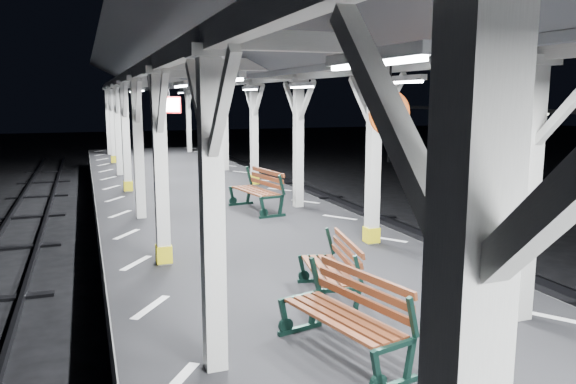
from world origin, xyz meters
TOP-DOWN VIEW (x-y plane):
  - ground at (0.00, 0.00)m, footprint 120.00×120.00m
  - platform at (0.00, 0.00)m, footprint 6.00×50.00m
  - hazard_stripes_left at (-2.45, 0.00)m, footprint 1.00×48.00m
  - hazard_stripes_right at (2.45, 0.00)m, footprint 1.00×48.00m
  - track_right at (5.00, 0.00)m, footprint 2.20×60.00m
  - canopy at (0.00, -0.01)m, footprint 5.40×49.00m
  - bench_near at (-0.54, -2.20)m, footprint 0.99×1.79m
  - bench_mid at (0.02, -0.57)m, footprint 0.88×1.69m
  - bench_far at (0.90, 5.87)m, footprint 0.99×1.98m

SIDE VIEW (x-z plane):
  - ground at x=0.00m, z-range 0.00..0.00m
  - track_right at x=5.00m, z-range 0.00..0.16m
  - platform at x=0.00m, z-range 0.00..1.00m
  - hazard_stripes_left at x=-2.45m, z-range 1.00..1.01m
  - hazard_stripes_right at x=2.45m, z-range 1.00..1.01m
  - bench_mid at x=0.02m, z-range 1.03..1.90m
  - bench_near at x=-0.54m, z-range 1.03..1.95m
  - bench_far at x=0.90m, z-range 1.03..2.06m
  - canopy at x=0.00m, z-range 2.23..6.88m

